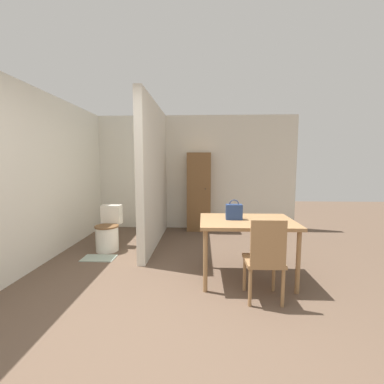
{
  "coord_description": "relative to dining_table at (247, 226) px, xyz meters",
  "views": [
    {
      "loc": [
        0.37,
        -1.99,
        1.45
      ],
      "look_at": [
        0.23,
        1.66,
        1.04
      ],
      "focal_mm": 24.0,
      "sensor_mm": 36.0,
      "label": 1
    }
  ],
  "objects": [
    {
      "name": "bath_mat",
      "position": [
        -2.14,
        0.61,
        -0.67
      ],
      "size": [
        0.49,
        0.3,
        0.01
      ],
      "color": "#99A899",
      "rests_on": "ground_plane"
    },
    {
      "name": "wall_back",
      "position": [
        -0.93,
        2.63,
        0.57
      ],
      "size": [
        4.86,
        0.12,
        2.5
      ],
      "color": "beige",
      "rests_on": "ground_plane"
    },
    {
      "name": "ground_plane",
      "position": [
        -0.93,
        -1.15,
        -0.68
      ],
      "size": [
        16.0,
        16.0,
        0.0
      ],
      "primitive_type": "plane",
      "color": "brown"
    },
    {
      "name": "wall_left",
      "position": [
        -2.92,
        0.71,
        0.57
      ],
      "size": [
        0.12,
        4.72,
        2.5
      ],
      "color": "beige",
      "rests_on": "ground_plane"
    },
    {
      "name": "partition_wall",
      "position": [
        -1.42,
        1.45,
        0.57
      ],
      "size": [
        0.12,
        2.24,
        2.5
      ],
      "color": "beige",
      "rests_on": "ground_plane"
    },
    {
      "name": "handbag",
      "position": [
        -0.16,
        0.03,
        0.18
      ],
      "size": [
        0.2,
        0.1,
        0.25
      ],
      "color": "navy",
      "rests_on": "dining_table"
    },
    {
      "name": "dining_table",
      "position": [
        0.0,
        0.0,
        0.0
      ],
      "size": [
        1.15,
        0.82,
        0.76
      ],
      "color": "#997047",
      "rests_on": "ground_plane"
    },
    {
      "name": "toilet",
      "position": [
        -2.14,
        1.03,
        -0.37
      ],
      "size": [
        0.39,
        0.54,
        0.73
      ],
      "color": "silver",
      "rests_on": "ground_plane"
    },
    {
      "name": "wooden_chair",
      "position": [
        0.1,
        -0.54,
        -0.2
      ],
      "size": [
        0.39,
        0.39,
        0.9
      ],
      "rotation": [
        0.0,
        0.0,
        0.01
      ],
      "color": "#997047",
      "rests_on": "ground_plane"
    },
    {
      "name": "wooden_cabinet",
      "position": [
        -0.63,
        2.39,
        0.16
      ],
      "size": [
        0.51,
        0.35,
        1.68
      ],
      "color": "brown",
      "rests_on": "ground_plane"
    }
  ]
}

